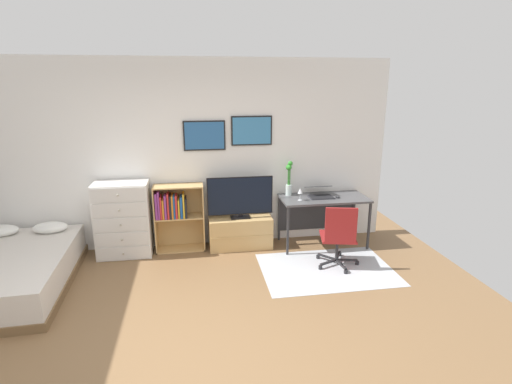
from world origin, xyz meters
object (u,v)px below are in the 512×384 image
bookshelf (175,212)px  desk (322,204)px  dresser (123,220)px  laptop (320,192)px  tv_stand (240,232)px  bed (7,272)px  office_chair (339,235)px  bamboo_vase (289,178)px  computer_mouse (338,197)px  television (240,197)px  wine_glass (300,191)px

bookshelf → desk: bookshelf is taller
dresser → laptop: dresser is taller
tv_stand → bed: bearing=-164.5°
office_chair → laptop: bearing=102.4°
bed → bamboo_vase: bearing=11.5°
computer_mouse → bed: bearing=-171.6°
dresser → desk: (2.86, -0.01, 0.08)m
bookshelf → bed: bearing=-156.4°
office_chair → television: bearing=156.3°
bookshelf → wine_glass: size_ratio=5.37×
office_chair → dresser: bearing=175.3°
office_chair → computer_mouse: bearing=84.5°
dresser → computer_mouse: 3.06m
office_chair → computer_mouse: (0.23, 0.72, 0.30)m
dresser → bookshelf: dresser is taller
laptop → bookshelf: bearing=177.2°
desk → laptop: laptop is taller
tv_stand → television: bearing=-90.0°
tv_stand → wine_glass: bearing=-13.9°
tv_stand → laptop: bearing=-2.0°
dresser → computer_mouse: bearing=-2.7°
bookshelf → desk: size_ratio=0.76×
bookshelf → office_chair: (2.10, -0.93, -0.12)m
bookshelf → television: 0.95m
bed → television: (2.85, 0.77, 0.55)m
bookshelf → laptop: size_ratio=2.48×
desk → wine_glass: size_ratio=7.02×
bed → desk: 4.16m
bookshelf → computer_mouse: 2.35m
bed → bamboo_vase: 3.78m
office_chair → laptop: laptop is taller
bamboo_vase → wine_glass: 0.33m
laptop → bamboo_vase: bamboo_vase is taller
television → dresser: bearing=179.7°
office_chair → bamboo_vase: size_ratio=1.67×
television → computer_mouse: (1.41, -0.14, -0.01)m
bamboo_vase → wine_glass: bearing=-71.6°
television → computer_mouse: television is taller
tv_stand → computer_mouse: 1.52m
bookshelf → computer_mouse: size_ratio=9.29×
bookshelf → tv_stand: bookshelf is taller
laptop → wine_glass: (-0.34, -0.17, 0.07)m
desk → wine_glass: 0.50m
television → tv_stand: bearing=90.0°
tv_stand → desk: (1.22, -0.03, 0.38)m
bookshelf → television: bearing=-4.4°
computer_mouse → bamboo_vase: bamboo_vase is taller
bed → desk: (4.07, 0.76, 0.39)m
wine_glass → computer_mouse: bearing=4.5°
dresser → television: television is taller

